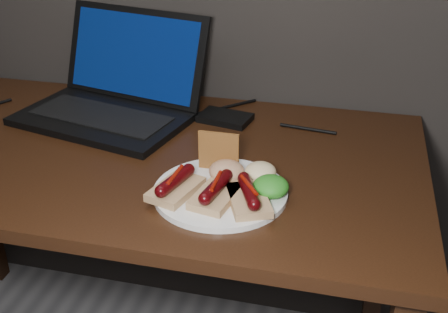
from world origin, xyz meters
TOP-DOWN VIEW (x-y plane):
  - desk at (0.00, 1.38)m, footprint 1.40×0.70m
  - laptop at (-0.07, 1.56)m, footprint 0.48×0.42m
  - hard_drive at (0.21, 1.58)m, footprint 0.14×0.10m
  - desk_cables at (0.02, 1.54)m, footprint 0.99×0.37m
  - plate at (0.29, 1.24)m, footprint 0.30×0.30m
  - bread_sausage_left at (0.21, 1.21)m, footprint 0.10×0.13m
  - bread_sausage_center at (0.29, 1.20)m, footprint 0.09×0.13m
  - bread_sausage_right at (0.35, 1.20)m, footprint 0.11×0.13m
  - crispbread at (0.26, 1.32)m, footprint 0.08×0.01m
  - salad_greens at (0.39, 1.24)m, footprint 0.07×0.07m
  - salsa_mound at (0.29, 1.28)m, footprint 0.07×0.07m
  - coleslaw_mound at (0.36, 1.30)m, footprint 0.06×0.06m

SIDE VIEW (x-z plane):
  - desk at x=0.00m, z-range 0.29..1.04m
  - desk_cables at x=0.02m, z-range 0.75..0.76m
  - plate at x=0.29m, z-range 0.75..0.76m
  - hard_drive at x=0.21m, z-range 0.75..0.77m
  - bread_sausage_left at x=0.21m, z-range 0.76..0.80m
  - bread_sausage_center at x=0.29m, z-range 0.76..0.80m
  - bread_sausage_right at x=0.35m, z-range 0.76..0.80m
  - coleslaw_mound at x=0.36m, z-range 0.76..0.80m
  - salad_greens at x=0.39m, z-range 0.76..0.80m
  - salsa_mound at x=0.29m, z-range 0.76..0.80m
  - laptop at x=-0.07m, z-range 0.68..0.93m
  - crispbread at x=0.26m, z-range 0.76..0.85m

